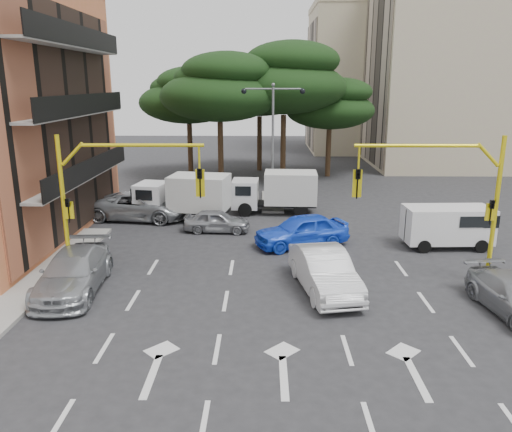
{
  "coord_description": "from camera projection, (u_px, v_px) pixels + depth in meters",
  "views": [
    {
      "loc": [
        -0.58,
        -17.27,
        7.95
      ],
      "look_at": [
        -0.96,
        6.39,
        1.6
      ],
      "focal_mm": 35.0,
      "sensor_mm": 36.0,
      "label": 1
    }
  ],
  "objects": [
    {
      "name": "car_blue_compact",
      "position": [
        302.0,
        230.0,
        24.86
      ],
      "size": [
        5.09,
        3.46,
        1.61
      ],
      "primitive_type": "imported",
      "rotation": [
        0.0,
        0.0,
        -1.21
      ],
      "color": "blue",
      "rests_on": "ground"
    },
    {
      "name": "median_strip",
      "position": [
        272.0,
        201.0,
        34.16
      ],
      "size": [
        1.4,
        6.0,
        0.15
      ],
      "primitive_type": "cube",
      "color": "gray",
      "rests_on": "ground"
    },
    {
      "name": "box_truck_b",
      "position": [
        275.0,
        193.0,
        31.08
      ],
      "size": [
        5.41,
        2.46,
        2.62
      ],
      "primitive_type": null,
      "rotation": [
        0.0,
        0.0,
        1.53
      ],
      "color": "silver",
      "rests_on": "ground"
    },
    {
      "name": "car_silver_wagon",
      "position": [
        74.0,
        272.0,
        19.46
      ],
      "size": [
        2.56,
        5.52,
        1.56
      ],
      "primitive_type": "imported",
      "rotation": [
        0.0,
        0.0,
        0.07
      ],
      "color": "#9B9EA3",
      "rests_on": "ground"
    },
    {
      "name": "car_white_hatch",
      "position": [
        324.0,
        271.0,
        19.47
      ],
      "size": [
        2.64,
        5.26,
        1.65
      ],
      "primitive_type": "imported",
      "rotation": [
        0.0,
        0.0,
        0.18
      ],
      "color": "silver",
      "rests_on": "ground"
    },
    {
      "name": "ground",
      "position": [
        279.0,
        301.0,
        18.73
      ],
      "size": [
        120.0,
        120.0,
        0.0
      ],
      "primitive_type": "plane",
      "color": "#28282B",
      "rests_on": "ground"
    },
    {
      "name": "pine_left_near",
      "position": [
        220.0,
        87.0,
        38.02
      ],
      "size": [
        9.15,
        9.15,
        10.23
      ],
      "color": "#382616",
      "rests_on": "ground"
    },
    {
      "name": "car_silver_cross_a",
      "position": [
        140.0,
        206.0,
        29.75
      ],
      "size": [
        6.15,
        3.42,
        1.63
      ],
      "primitive_type": "imported",
      "rotation": [
        0.0,
        0.0,
        1.44
      ],
      "color": "#9FA3A7",
      "rests_on": "ground"
    },
    {
      "name": "signal_mast_left",
      "position": [
        107.0,
        188.0,
        19.75
      ],
      "size": [
        5.79,
        0.37,
        6.0
      ],
      "color": "yellow",
      "rests_on": "ground"
    },
    {
      "name": "pine_center",
      "position": [
        285.0,
        78.0,
        39.69
      ],
      "size": [
        9.98,
        9.98,
        11.16
      ],
      "color": "#382616",
      "rests_on": "ground"
    },
    {
      "name": "signal_mast_right",
      "position": [
        452.0,
        190.0,
        19.54
      ],
      "size": [
        5.79,
        0.37,
        6.0
      ],
      "color": "yellow",
      "rests_on": "ground"
    },
    {
      "name": "box_truck_a",
      "position": [
        183.0,
        198.0,
        29.44
      ],
      "size": [
        5.86,
        3.18,
        2.74
      ],
      "primitive_type": null,
      "rotation": [
        0.0,
        0.0,
        1.41
      ],
      "color": "white",
      "rests_on": "ground"
    },
    {
      "name": "pine_right",
      "position": [
        331.0,
        104.0,
        42.1
      ],
      "size": [
        7.49,
        7.49,
        8.37
      ],
      "color": "#382616",
      "rests_on": "ground"
    },
    {
      "name": "apartment_beige_far",
      "position": [
        379.0,
        79.0,
        58.85
      ],
      "size": [
        16.2,
        12.15,
        16.7
      ],
      "color": "#BFB78F",
      "rests_on": "ground"
    },
    {
      "name": "car_silver_cross_b",
      "position": [
        217.0,
        221.0,
        27.31
      ],
      "size": [
        3.67,
        1.63,
        1.23
      ],
      "primitive_type": "imported",
      "rotation": [
        0.0,
        0.0,
        1.52
      ],
      "color": "#929499",
      "rests_on": "ground"
    },
    {
      "name": "van_white",
      "position": [
        447.0,
        227.0,
        24.66
      ],
      "size": [
        4.24,
        2.05,
        2.09
      ],
      "primitive_type": null,
      "rotation": [
        0.0,
        0.0,
        -1.53
      ],
      "color": "white",
      "rests_on": "ground"
    },
    {
      "name": "pine_left_far",
      "position": [
        189.0,
        95.0,
        42.11
      ],
      "size": [
        8.32,
        8.32,
        9.3
      ],
      "color": "#382616",
      "rests_on": "ground"
    },
    {
      "name": "pine_back",
      "position": [
        260.0,
        86.0,
        44.73
      ],
      "size": [
        9.15,
        9.15,
        10.23
      ],
      "color": "#382616",
      "rests_on": "ground"
    },
    {
      "name": "street_lamp_center",
      "position": [
        273.0,
        122.0,
        32.77
      ],
      "size": [
        4.16,
        0.36,
        7.77
      ],
      "color": "slate",
      "rests_on": "median_strip"
    },
    {
      "name": "apartment_beige_near",
      "position": [
        482.0,
        67.0,
        46.89
      ],
      "size": [
        20.2,
        12.15,
        18.7
      ],
      "color": "#BFB78F",
      "rests_on": "ground"
    }
  ]
}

